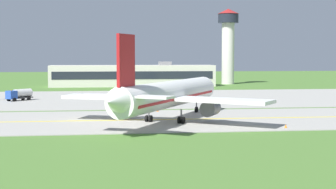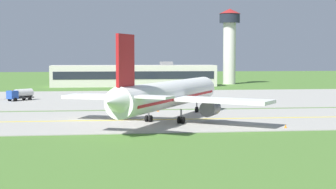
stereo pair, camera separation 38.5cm
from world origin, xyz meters
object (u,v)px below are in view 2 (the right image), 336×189
Objects in this scene: service_truck_baggage at (20,94)px; service_truck_catering at (180,90)px; airplane_lead at (168,95)px; control_tower at (230,39)px.

service_truck_baggage is 38.52m from service_truck_catering.
airplane_lead is 51.19m from service_truck_catering.
control_tower is at bearing 44.71° from service_truck_baggage.
service_truck_catering is at bearing 14.47° from service_truck_baggage.
airplane_lead is 5.99× the size of service_truck_catering.
service_truck_baggage is 0.22× the size of control_tower.
airplane_lead reaches higher than service_truck_baggage.
service_truck_baggage reaches higher than service_truck_catering.
control_tower reaches higher than airplane_lead.
airplane_lead is at bearing -55.36° from service_truck_baggage.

